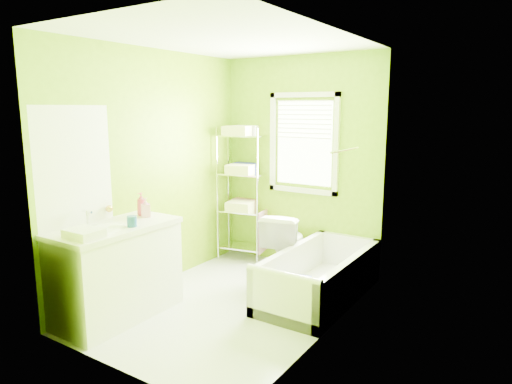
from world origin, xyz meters
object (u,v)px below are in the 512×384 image
Objects in this scene: vanity at (116,269)px; bathtub at (318,283)px; toilet at (285,244)px; wire_shelf_unit at (244,178)px.

bathtub is at bearing 44.92° from vanity.
toilet is 0.65× the size of vanity.
vanity is at bearing 52.41° from toilet.
vanity is at bearing -90.75° from wire_shelf_unit.
bathtub is 2.10× the size of toilet.
bathtub is 0.78m from toilet.
wire_shelf_unit is (-0.77, 0.25, 0.69)m from toilet.
wire_shelf_unit reaches higher than bathtub.
toilet is (-0.63, 0.41, 0.22)m from bathtub.
vanity is 2.17m from wire_shelf_unit.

